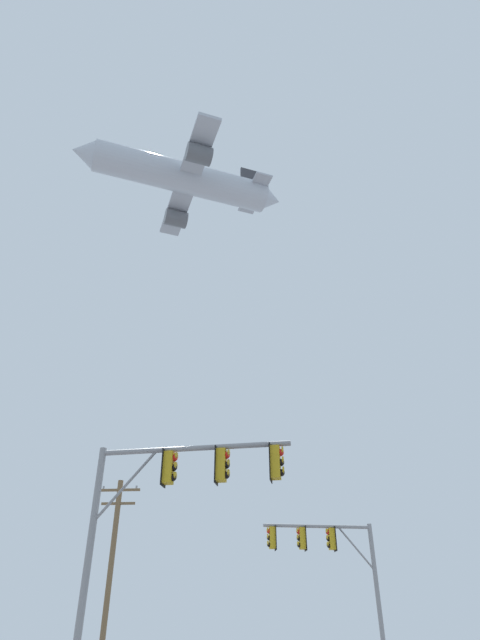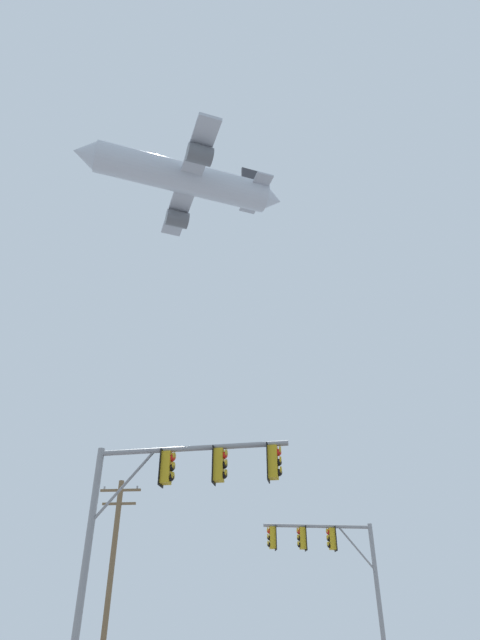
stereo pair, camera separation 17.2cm
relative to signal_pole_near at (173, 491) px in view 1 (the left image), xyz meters
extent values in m
cylinder|color=gray|center=(-2.23, 0.24, -1.62)|extent=(0.20, 0.20, 5.93)
cylinder|color=gray|center=(0.55, -0.06, 1.19)|extent=(5.57, 0.74, 0.15)
cylinder|color=gray|center=(-1.39, 0.15, 0.23)|extent=(1.74, 0.26, 1.98)
cube|color=gold|center=(2.89, -0.31, 0.66)|extent=(0.29, 0.35, 0.90)
cylinder|color=gold|center=(2.89, -0.31, 1.17)|extent=(0.05, 0.05, 0.12)
cube|color=black|center=(2.75, -0.29, 0.66)|extent=(0.07, 0.46, 1.04)
sphere|color=red|center=(3.03, -0.32, 0.93)|extent=(0.20, 0.20, 0.20)
cylinder|color=gold|center=(3.09, -0.33, 0.99)|extent=(0.06, 0.21, 0.21)
sphere|color=black|center=(3.03, -0.32, 0.65)|extent=(0.20, 0.20, 0.20)
cylinder|color=gold|center=(3.09, -0.33, 0.71)|extent=(0.06, 0.21, 0.21)
sphere|color=black|center=(3.03, -0.32, 0.37)|extent=(0.20, 0.20, 0.20)
cylinder|color=gold|center=(3.09, -0.33, 0.43)|extent=(0.06, 0.21, 0.21)
cube|color=gold|center=(1.36, -0.15, 0.66)|extent=(0.29, 0.35, 0.90)
cylinder|color=gold|center=(1.36, -0.15, 1.17)|extent=(0.05, 0.05, 0.12)
cube|color=black|center=(1.22, -0.13, 0.66)|extent=(0.07, 0.46, 1.04)
sphere|color=red|center=(1.50, -0.16, 0.93)|extent=(0.20, 0.20, 0.20)
cylinder|color=gold|center=(1.57, -0.17, 0.99)|extent=(0.06, 0.21, 0.21)
sphere|color=black|center=(1.50, -0.16, 0.65)|extent=(0.20, 0.20, 0.20)
cylinder|color=gold|center=(1.57, -0.17, 0.71)|extent=(0.06, 0.21, 0.21)
sphere|color=black|center=(1.50, -0.16, 0.37)|extent=(0.20, 0.20, 0.20)
cylinder|color=gold|center=(1.57, -0.17, 0.43)|extent=(0.06, 0.21, 0.21)
cube|color=gold|center=(-0.17, 0.02, 0.66)|extent=(0.29, 0.35, 0.90)
cylinder|color=gold|center=(-0.17, 0.02, 1.17)|extent=(0.05, 0.05, 0.12)
cube|color=black|center=(-0.31, 0.03, 0.66)|extent=(0.07, 0.46, 1.04)
sphere|color=red|center=(-0.03, 0.00, 0.93)|extent=(0.20, 0.20, 0.20)
cylinder|color=gold|center=(0.04, 0.00, 0.99)|extent=(0.06, 0.21, 0.21)
sphere|color=black|center=(-0.03, 0.00, 0.65)|extent=(0.20, 0.20, 0.20)
cylinder|color=gold|center=(0.04, 0.00, 0.71)|extent=(0.06, 0.21, 0.21)
sphere|color=black|center=(-0.03, 0.00, 0.37)|extent=(0.20, 0.20, 0.20)
cylinder|color=gold|center=(0.04, 0.00, 0.43)|extent=(0.06, 0.21, 0.21)
cylinder|color=gray|center=(7.12, 11.09, -1.81)|extent=(0.20, 0.20, 5.56)
cylinder|color=gray|center=(4.68, 10.65, 0.82)|extent=(4.89, 1.04, 0.15)
cylinder|color=gray|center=(6.39, 10.96, -0.08)|extent=(1.54, 0.36, 1.85)
cube|color=gold|center=(2.64, 10.27, 0.29)|extent=(0.31, 0.36, 0.90)
cylinder|color=gold|center=(2.64, 10.27, 0.80)|extent=(0.05, 0.05, 0.12)
cube|color=black|center=(2.78, 10.29, 0.29)|extent=(0.11, 0.46, 1.04)
sphere|color=red|center=(2.50, 10.24, 0.56)|extent=(0.20, 0.20, 0.20)
cylinder|color=gold|center=(2.43, 10.23, 0.62)|extent=(0.08, 0.21, 0.21)
sphere|color=black|center=(2.50, 10.24, 0.28)|extent=(0.20, 0.20, 0.20)
cylinder|color=gold|center=(2.43, 10.23, 0.34)|extent=(0.08, 0.21, 0.21)
sphere|color=black|center=(2.50, 10.24, 0.00)|extent=(0.20, 0.20, 0.20)
cylinder|color=gold|center=(2.43, 10.23, 0.06)|extent=(0.08, 0.21, 0.21)
cube|color=gold|center=(3.98, 10.52, 0.29)|extent=(0.31, 0.36, 0.90)
cylinder|color=gold|center=(3.98, 10.52, 0.80)|extent=(0.05, 0.05, 0.12)
cube|color=black|center=(4.11, 10.54, 0.29)|extent=(0.11, 0.46, 1.04)
sphere|color=red|center=(3.83, 10.49, 0.56)|extent=(0.20, 0.20, 0.20)
cylinder|color=gold|center=(3.77, 10.48, 0.62)|extent=(0.08, 0.21, 0.21)
sphere|color=black|center=(3.83, 10.49, 0.28)|extent=(0.20, 0.20, 0.20)
cylinder|color=gold|center=(3.77, 10.48, 0.34)|extent=(0.08, 0.21, 0.21)
sphere|color=black|center=(3.83, 10.49, 0.00)|extent=(0.20, 0.20, 0.20)
cylinder|color=gold|center=(3.77, 10.48, 0.06)|extent=(0.08, 0.21, 0.21)
cube|color=gold|center=(5.32, 10.76, 0.29)|extent=(0.31, 0.36, 0.90)
cylinder|color=gold|center=(5.32, 10.76, 0.80)|extent=(0.05, 0.05, 0.12)
cube|color=black|center=(5.45, 10.79, 0.29)|extent=(0.11, 0.46, 1.04)
sphere|color=red|center=(5.17, 10.74, 0.56)|extent=(0.20, 0.20, 0.20)
cylinder|color=gold|center=(5.11, 10.72, 0.62)|extent=(0.08, 0.21, 0.21)
sphere|color=black|center=(5.17, 10.74, 0.28)|extent=(0.20, 0.20, 0.20)
cylinder|color=gold|center=(5.11, 10.72, 0.34)|extent=(0.08, 0.21, 0.21)
sphere|color=black|center=(5.17, 10.74, 0.00)|extent=(0.20, 0.20, 0.20)
cylinder|color=gold|center=(5.11, 10.72, 0.06)|extent=(0.08, 0.21, 0.21)
cylinder|color=brown|center=(-5.50, 13.49, -0.42)|extent=(0.28, 0.28, 8.34)
cube|color=brown|center=(-5.50, 13.49, 3.25)|extent=(2.20, 0.12, 0.12)
cube|color=brown|center=(-5.50, 13.49, 2.55)|extent=(1.80, 0.12, 0.12)
cylinder|color=gray|center=(-6.40, 13.49, 3.37)|extent=(0.10, 0.10, 0.18)
cylinder|color=gray|center=(-4.60, 13.49, 3.37)|extent=(0.10, 0.10, 0.18)
cylinder|color=#B7BCC6|center=(-5.40, 22.32, 35.99)|extent=(17.24, 9.68, 3.10)
cone|color=#B7BCC6|center=(-14.30, 18.53, 35.99)|extent=(3.11, 3.54, 2.94)
cone|color=#B7BCC6|center=(3.41, 26.08, 35.99)|extent=(2.81, 3.18, 2.63)
cube|color=#A8ADB7|center=(-4.95, 22.51, 35.53)|extent=(8.41, 15.97, 0.35)
cylinder|color=#595B60|center=(-3.15, 18.27, 34.60)|extent=(2.82, 2.51, 1.74)
cylinder|color=#595B60|center=(-6.76, 26.75, 34.60)|extent=(2.82, 2.51, 1.74)
cube|color=#333338|center=(1.55, 25.28, 37.73)|extent=(2.58, 1.28, 3.68)
cube|color=#A8ADB7|center=(1.72, 25.36, 36.28)|extent=(3.88, 6.02, 0.19)
camera|label=1|loc=(2.87, -14.81, -3.45)|focal=29.41mm
camera|label=2|loc=(3.04, -14.80, -3.45)|focal=29.41mm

